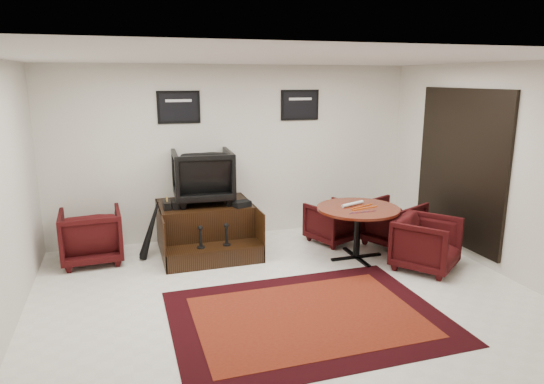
{
  "coord_description": "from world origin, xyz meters",
  "views": [
    {
      "loc": [
        -1.81,
        -5.18,
        2.6
      ],
      "look_at": [
        0.11,
        0.9,
        1.09
      ],
      "focal_mm": 32.0,
      "sensor_mm": 36.0,
      "label": 1
    }
  ],
  "objects_px": {
    "shine_podium": "(206,229)",
    "armchair_side": "(91,233)",
    "meeting_table": "(358,214)",
    "table_chair_corner": "(427,241)",
    "shine_chair": "(203,173)",
    "table_chair_window": "(393,221)",
    "table_chair_back": "(333,220)"
  },
  "relations": [
    {
      "from": "shine_chair",
      "to": "armchair_side",
      "type": "height_order",
      "value": "shine_chair"
    },
    {
      "from": "shine_chair",
      "to": "meeting_table",
      "type": "distance_m",
      "value": 2.41
    },
    {
      "from": "meeting_table",
      "to": "table_chair_back",
      "type": "xyz_separation_m",
      "value": [
        -0.03,
        0.79,
        -0.32
      ]
    },
    {
      "from": "table_chair_window",
      "to": "table_chair_corner",
      "type": "height_order",
      "value": "table_chair_corner"
    },
    {
      "from": "meeting_table",
      "to": "table_chair_corner",
      "type": "relative_size",
      "value": 1.47
    },
    {
      "from": "shine_chair",
      "to": "table_chair_window",
      "type": "bearing_deg",
      "value": 166.98
    },
    {
      "from": "table_chair_corner",
      "to": "armchair_side",
      "type": "bearing_deg",
      "value": 121.31
    },
    {
      "from": "table_chair_back",
      "to": "table_chair_corner",
      "type": "xyz_separation_m",
      "value": [
        0.75,
        -1.45,
        0.04
      ]
    },
    {
      "from": "armchair_side",
      "to": "table_chair_corner",
      "type": "distance_m",
      "value": 4.73
    },
    {
      "from": "shine_chair",
      "to": "meeting_table",
      "type": "relative_size",
      "value": 0.76
    },
    {
      "from": "shine_podium",
      "to": "table_chair_back",
      "type": "bearing_deg",
      "value": -7.04
    },
    {
      "from": "meeting_table",
      "to": "table_chair_back",
      "type": "bearing_deg",
      "value": 91.97
    },
    {
      "from": "shine_podium",
      "to": "table_chair_corner",
      "type": "distance_m",
      "value": 3.24
    },
    {
      "from": "meeting_table",
      "to": "table_chair_corner",
      "type": "bearing_deg",
      "value": -42.07
    },
    {
      "from": "meeting_table",
      "to": "armchair_side",
      "type": "bearing_deg",
      "value": 164.26
    },
    {
      "from": "shine_podium",
      "to": "table_chair_back",
      "type": "height_order",
      "value": "shine_podium"
    },
    {
      "from": "shine_podium",
      "to": "shine_chair",
      "type": "xyz_separation_m",
      "value": [
        0.0,
        0.15,
        0.84
      ]
    },
    {
      "from": "armchair_side",
      "to": "table_chair_back",
      "type": "relative_size",
      "value": 1.18
    },
    {
      "from": "shine_podium",
      "to": "table_chair_corner",
      "type": "xyz_separation_m",
      "value": [
        2.76,
        -1.69,
        0.07
      ]
    },
    {
      "from": "armchair_side",
      "to": "meeting_table",
      "type": "height_order",
      "value": "armchair_side"
    },
    {
      "from": "armchair_side",
      "to": "table_chair_back",
      "type": "height_order",
      "value": "armchair_side"
    },
    {
      "from": "shine_chair",
      "to": "table_chair_window",
      "type": "distance_m",
      "value": 3.07
    },
    {
      "from": "meeting_table",
      "to": "table_chair_window",
      "type": "relative_size",
      "value": 1.5
    },
    {
      "from": "table_chair_back",
      "to": "table_chair_corner",
      "type": "height_order",
      "value": "table_chair_corner"
    },
    {
      "from": "armchair_side",
      "to": "table_chair_window",
      "type": "xyz_separation_m",
      "value": [
        4.51,
        -0.68,
        -0.03
      ]
    },
    {
      "from": "table_chair_back",
      "to": "armchair_side",
      "type": "bearing_deg",
      "value": -24.88
    },
    {
      "from": "shine_podium",
      "to": "shine_chair",
      "type": "distance_m",
      "value": 0.85
    },
    {
      "from": "meeting_table",
      "to": "shine_podium",
      "type": "bearing_deg",
      "value": 152.94
    },
    {
      "from": "armchair_side",
      "to": "shine_podium",
      "type": "bearing_deg",
      "value": 177.28
    },
    {
      "from": "shine_chair",
      "to": "meeting_table",
      "type": "height_order",
      "value": "shine_chair"
    },
    {
      "from": "shine_podium",
      "to": "armchair_side",
      "type": "distance_m",
      "value": 1.66
    },
    {
      "from": "shine_chair",
      "to": "table_chair_corner",
      "type": "distance_m",
      "value": 3.41
    }
  ]
}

